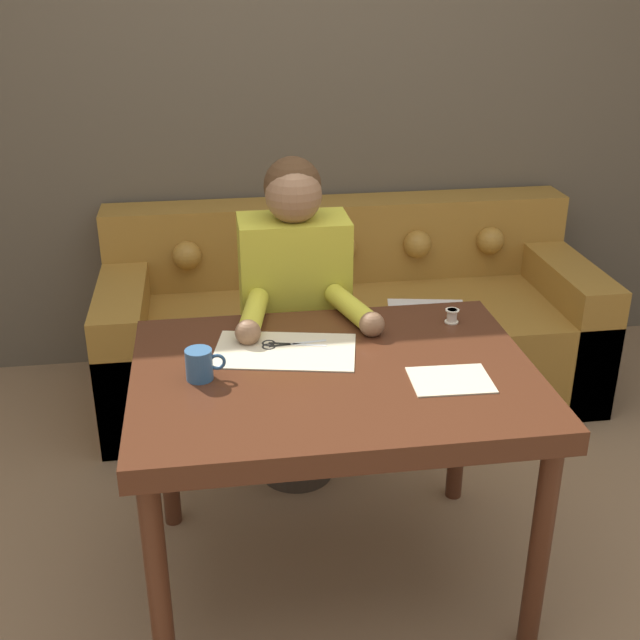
{
  "coord_description": "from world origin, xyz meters",
  "views": [
    {
      "loc": [
        -0.45,
        -1.91,
        1.85
      ],
      "look_at": [
        -0.13,
        0.23,
        0.87
      ],
      "focal_mm": 45.0,
      "sensor_mm": 36.0,
      "label": 1
    }
  ],
  "objects_px": {
    "couch": "(347,327)",
    "scissors": "(282,345)",
    "mug": "(200,364)",
    "dining_table": "(334,395)",
    "person": "(295,330)",
    "thread_spool": "(452,316)"
  },
  "relations": [
    {
      "from": "dining_table",
      "to": "scissors",
      "type": "bearing_deg",
      "value": 127.2
    },
    {
      "from": "couch",
      "to": "dining_table",
      "type": "bearing_deg",
      "value": -102.17
    },
    {
      "from": "dining_table",
      "to": "thread_spool",
      "type": "bearing_deg",
      "value": 31.72
    },
    {
      "from": "person",
      "to": "mug",
      "type": "height_order",
      "value": "person"
    },
    {
      "from": "person",
      "to": "mug",
      "type": "xyz_separation_m",
      "value": [
        -0.33,
        -0.58,
        0.19
      ]
    },
    {
      "from": "scissors",
      "to": "mug",
      "type": "xyz_separation_m",
      "value": [
        -0.25,
        -0.18,
        0.04
      ]
    },
    {
      "from": "dining_table",
      "to": "person",
      "type": "height_order",
      "value": "person"
    },
    {
      "from": "dining_table",
      "to": "mug",
      "type": "relative_size",
      "value": 10.25
    },
    {
      "from": "mug",
      "to": "thread_spool",
      "type": "relative_size",
      "value": 2.51
    },
    {
      "from": "dining_table",
      "to": "person",
      "type": "bearing_deg",
      "value": 94.45
    },
    {
      "from": "mug",
      "to": "scissors",
      "type": "bearing_deg",
      "value": 35.41
    },
    {
      "from": "dining_table",
      "to": "person",
      "type": "relative_size",
      "value": 0.93
    },
    {
      "from": "couch",
      "to": "mug",
      "type": "relative_size",
      "value": 19.19
    },
    {
      "from": "dining_table",
      "to": "couch",
      "type": "bearing_deg",
      "value": 77.83
    },
    {
      "from": "couch",
      "to": "mug",
      "type": "height_order",
      "value": "mug"
    },
    {
      "from": "dining_table",
      "to": "person",
      "type": "xyz_separation_m",
      "value": [
        -0.05,
        0.58,
        -0.06
      ]
    },
    {
      "from": "mug",
      "to": "thread_spool",
      "type": "bearing_deg",
      "value": 18.21
    },
    {
      "from": "dining_table",
      "to": "couch",
      "type": "relative_size",
      "value": 0.53
    },
    {
      "from": "couch",
      "to": "scissors",
      "type": "xyz_separation_m",
      "value": [
        -0.41,
        -1.1,
        0.47
      ]
    },
    {
      "from": "couch",
      "to": "scissors",
      "type": "relative_size",
      "value": 10.79
    },
    {
      "from": "couch",
      "to": "person",
      "type": "distance_m",
      "value": 0.83
    },
    {
      "from": "scissors",
      "to": "thread_spool",
      "type": "bearing_deg",
      "value": 9.13
    }
  ]
}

